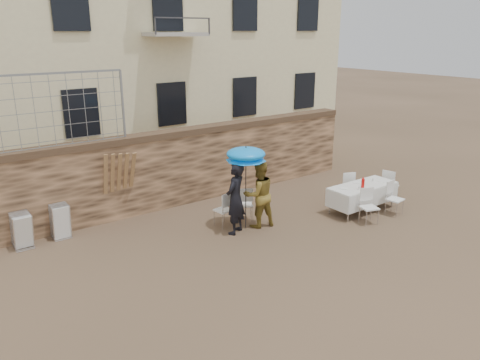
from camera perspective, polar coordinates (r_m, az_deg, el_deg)
ground at (r=10.44m, az=5.41°, el=-10.76°), size 80.00×80.00×0.00m
stone_wall at (r=13.87m, az=-8.15°, el=1.39°), size 13.00×0.50×2.20m
chain_link_fence at (r=12.37m, az=-21.02°, el=7.91°), size 3.20×0.06×1.80m
man_suit at (r=11.78m, az=-0.56°, el=-2.26°), size 0.81×0.72×1.87m
woman_dress at (r=12.22m, az=2.31°, el=-1.75°), size 0.97×0.81×1.78m
umbrella at (r=11.78m, az=0.73°, el=2.89°), size 1.03×1.03×2.06m
couple_chair_left at (r=12.36m, az=-2.04°, el=-3.54°), size 0.54×0.54×0.96m
couple_chair_right at (r=12.74m, az=0.58°, el=-2.87°), size 0.66×0.66×0.96m
banquet_table at (r=13.78m, az=14.75°, el=-0.76°), size 2.10×0.85×0.78m
soda_bottle at (r=13.49m, az=14.75°, el=-0.38°), size 0.09×0.09×0.26m
table_chair_front_left at (r=12.98m, az=15.50°, el=-3.15°), size 0.60×0.60×0.96m
table_chair_front_right at (r=13.82m, az=18.38°, el=-2.14°), size 0.55×0.55×0.96m
table_chair_back at (r=14.49m, az=12.77°, el=-0.74°), size 0.62×0.62×0.96m
table_chair_side at (r=14.98m, az=17.82°, el=-0.55°), size 0.58×0.58×0.96m
chair_stack_left at (r=12.46m, az=-25.25°, el=-5.26°), size 0.46×0.55×0.92m
chair_stack_right at (r=12.62m, az=-21.27°, el=-4.45°), size 0.46×0.47×0.92m
wood_planks at (r=12.94m, az=-14.82°, el=-0.72°), size 0.70×0.20×2.00m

